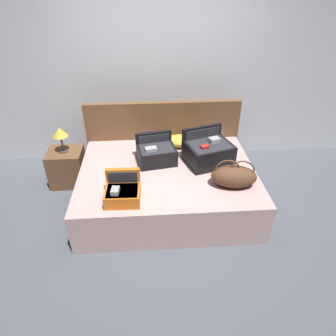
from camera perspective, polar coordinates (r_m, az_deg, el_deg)
The scene contains 11 objects.
ground_plane at distance 3.50m, azimuth 0.34°, elevation -10.54°, with size 12.00×12.00×0.00m, color #4C515B.
back_wall at distance 4.33m, azimuth -1.36°, elevation 18.10°, with size 8.00×0.10×2.60m, color silver.
bed at distance 3.66m, azimuth -0.13°, elevation -3.48°, with size 2.04×1.55×0.48m, color #BC9993.
headboard at distance 4.21m, azimuth -0.91°, elevation 5.98°, with size 2.08×0.08×1.00m, color brown.
hard_case_large at distance 3.62m, azimuth 7.62°, elevation 3.11°, with size 0.62×0.56×0.39m.
hard_case_medium at distance 3.62m, azimuth -2.24°, elevation 2.91°, with size 0.50×0.44×0.32m.
hard_case_small at distance 3.06m, azimuth -8.58°, elevation -4.50°, with size 0.36×0.34×0.28m.
duffel_bag at distance 3.27m, azimuth 12.35°, elevation -1.50°, with size 0.52×0.34×0.32m.
pillow_near_headboard at distance 3.98m, azimuth 2.46°, elevation 5.13°, with size 0.46×0.26×0.15m, color gold.
nightstand at distance 4.23m, azimuth -18.51°, elevation 0.18°, with size 0.44×0.40×0.48m, color brown.
table_lamp at distance 3.99m, azimuth -19.77°, elevation 6.26°, with size 0.19×0.19×0.34m.
Camera 1 is at (-0.20, -2.53, 2.41)m, focal length 32.23 mm.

